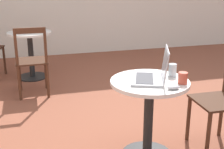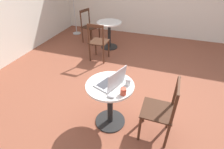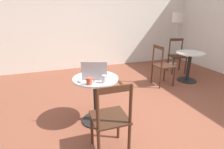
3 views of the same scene
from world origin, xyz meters
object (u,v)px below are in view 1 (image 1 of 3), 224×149
chair_mid_left (32,62)px  mug (183,78)px  laptop (153,74)px  cafe_table_near (149,105)px  drinking_glass (172,70)px  cafe_table_mid (30,46)px  mouse (173,87)px  chair_near_front (222,101)px

chair_mid_left → mug: (-1.91, -1.13, 0.30)m
laptop → cafe_table_near: bearing=73.8°
chair_mid_left → drinking_glass: size_ratio=8.76×
cafe_table_near → cafe_table_mid: (2.54, 0.91, 0.00)m
cafe_table_near → drinking_glass: drinking_glass is taller
cafe_table_mid → mouse: size_ratio=7.15×
laptop → drinking_glass: laptop is taller
cafe_table_mid → chair_near_front: bearing=-147.7°
cafe_table_mid → drinking_glass: 2.74m
laptop → drinking_glass: bearing=-71.7°
cafe_table_mid → chair_mid_left: bearing=-180.0°
cafe_table_near → drinking_glass: size_ratio=6.77×
chair_near_front → drinking_glass: size_ratio=8.76×
laptop → chair_near_front: bearing=-90.5°
laptop → mug: bearing=-122.8°
cafe_table_near → cafe_table_mid: bearing=19.7°
drinking_glass → cafe_table_mid: bearing=24.7°
cafe_table_mid → drinking_glass: size_ratio=6.77×
cafe_table_mid → chair_mid_left: 0.77m
cafe_table_mid → chair_near_front: chair_near_front is taller
chair_near_front → mouse: size_ratio=9.25×
mouse → drinking_glass: (0.30, -0.13, 0.04)m
mug → drinking_glass: (0.20, -0.01, 0.01)m
mug → drinking_glass: bearing=-2.2°
cafe_table_mid → mug: 2.92m
cafe_table_mid → laptop: (-2.55, -0.93, 0.27)m
chair_mid_left → mouse: (-2.01, -1.00, 0.27)m
cafe_table_near → drinking_glass: bearing=-74.6°
chair_mid_left → mouse: chair_mid_left is taller
chair_near_front → laptop: bearing=89.5°
mug → mouse: bearing=128.4°
drinking_glass → mug: bearing=177.8°
chair_near_front → mouse: (-0.22, 0.61, 0.27)m
cafe_table_near → chair_mid_left: bearing=27.2°
chair_near_front → cafe_table_near: bearing=89.0°
chair_near_front → chair_mid_left: same height
cafe_table_near → cafe_table_mid: size_ratio=1.00×
cafe_table_mid → chair_near_front: size_ratio=0.77×
cafe_table_near → mouse: bearing=-158.1°
mouse → drinking_glass: drinking_glass is taller
chair_near_front → mug: chair_near_front is taller
cafe_table_near → chair_mid_left: chair_mid_left is taller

